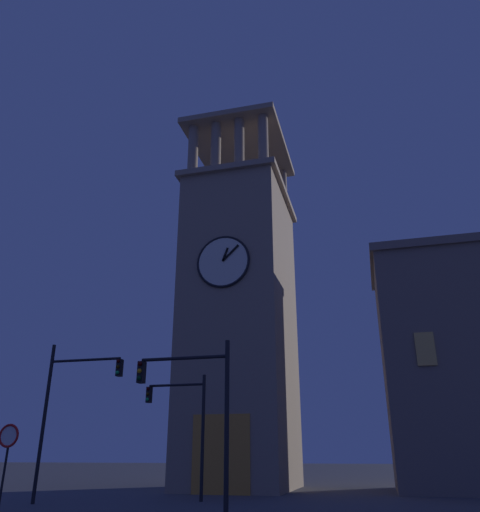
% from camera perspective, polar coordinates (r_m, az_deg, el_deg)
% --- Properties ---
extents(ground_plane, '(200.00, 200.00, 0.00)m').
position_cam_1_polar(ground_plane, '(31.38, -5.19, -25.10)').
color(ground_plane, '#4C4C51').
extents(clocktower, '(6.81, 9.30, 26.26)m').
position_cam_1_polar(clocktower, '(33.87, 0.15, -7.25)').
color(clocktower, gray).
rests_on(clocktower, ground_plane).
extents(traffic_signal_near, '(3.69, 0.41, 6.75)m').
position_cam_1_polar(traffic_signal_near, '(24.58, -18.98, -15.00)').
color(traffic_signal_near, black).
rests_on(traffic_signal_near, ground_plane).
extents(traffic_signal_mid, '(3.34, 0.41, 5.60)m').
position_cam_1_polar(traffic_signal_mid, '(17.56, -4.96, -15.91)').
color(traffic_signal_mid, black).
rests_on(traffic_signal_mid, ground_plane).
extents(traffic_signal_far, '(3.01, 0.41, 5.53)m').
position_cam_1_polar(traffic_signal_far, '(25.06, -6.37, -17.63)').
color(traffic_signal_far, black).
rests_on(traffic_signal_far, ground_plane).
extents(no_horn_sign, '(0.78, 0.14, 2.93)m').
position_cam_1_polar(no_horn_sign, '(19.79, -24.87, -18.74)').
color(no_horn_sign, black).
rests_on(no_horn_sign, ground_plane).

